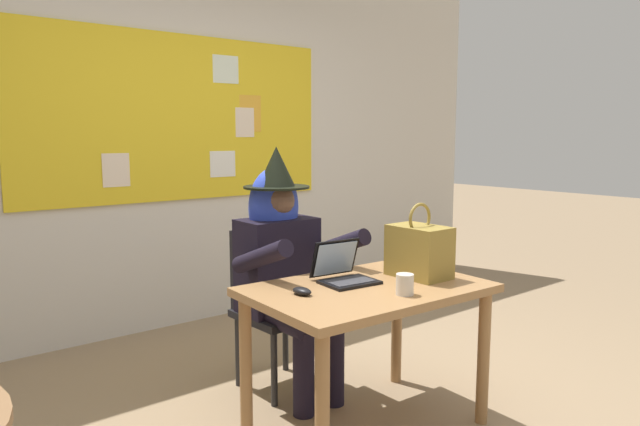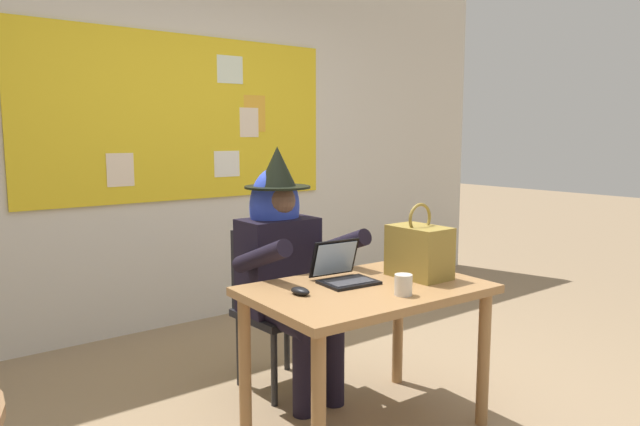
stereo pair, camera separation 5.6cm
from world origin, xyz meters
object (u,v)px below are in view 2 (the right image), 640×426
(chair_at_desk, at_px, (272,298))
(laptop, at_px, (343,273))
(desk_main, at_px, (366,307))
(person_costumed, at_px, (284,255))
(coffee_mug, at_px, (403,285))
(handbag, at_px, (419,251))
(computer_mouse, at_px, (300,291))

(chair_at_desk, distance_m, laptop, 0.65)
(desk_main, height_order, person_costumed, person_costumed)
(desk_main, distance_m, coffee_mug, 0.27)
(desk_main, bearing_deg, coffee_mug, -84.42)
(desk_main, xyz_separation_m, laptop, (-0.04, 0.13, 0.15))
(laptop, xyz_separation_m, coffee_mug, (0.06, -0.35, 0.00))
(chair_at_desk, height_order, handbag, handbag)
(chair_at_desk, height_order, person_costumed, person_costumed)
(handbag, bearing_deg, computer_mouse, 171.38)
(chair_at_desk, xyz_separation_m, laptop, (0.03, -0.60, 0.26))
(laptop, xyz_separation_m, handbag, (0.36, -0.16, 0.09))
(person_costumed, height_order, handbag, person_costumed)
(desk_main, height_order, computer_mouse, computer_mouse)
(laptop, relative_size, computer_mouse, 2.72)
(handbag, bearing_deg, person_costumed, 121.28)
(chair_at_desk, height_order, computer_mouse, chair_at_desk)
(desk_main, xyz_separation_m, computer_mouse, (-0.34, 0.07, 0.12))
(laptop, relative_size, coffee_mug, 2.98)
(desk_main, height_order, coffee_mug, coffee_mug)
(desk_main, relative_size, chair_at_desk, 1.27)
(person_costumed, height_order, coffee_mug, person_costumed)
(computer_mouse, xyz_separation_m, handbag, (0.66, -0.10, 0.12))
(computer_mouse, relative_size, handbag, 0.28)
(computer_mouse, bearing_deg, chair_at_desk, 59.72)
(desk_main, relative_size, computer_mouse, 10.97)
(desk_main, bearing_deg, laptop, 105.41)
(desk_main, distance_m, chair_at_desk, 0.74)
(laptop, relative_size, handbag, 0.75)
(computer_mouse, bearing_deg, laptop, 3.98)
(person_costumed, relative_size, laptop, 4.82)
(chair_at_desk, distance_m, handbag, 0.92)
(computer_mouse, height_order, handbag, handbag)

